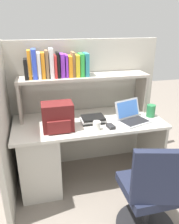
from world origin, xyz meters
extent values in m
plane|color=slate|center=(0.00, 0.00, 0.00)|extent=(8.00, 8.00, 0.00)
cube|color=beige|center=(0.00, 0.00, 0.71)|extent=(1.60, 0.70, 0.03)
cube|color=beige|center=(-0.55, 0.00, 0.35)|extent=(0.40, 0.64, 0.70)
cube|color=beige|center=(0.78, 0.00, 0.35)|extent=(0.03, 0.64, 0.70)
cube|color=#B2ADA0|center=(0.00, 0.38, 0.78)|extent=(1.84, 0.05, 1.55)
cube|color=#B2ADA0|center=(-0.85, -0.05, 0.78)|extent=(0.05, 1.06, 1.55)
cube|color=gray|center=(-0.70, 0.20, 0.94)|extent=(0.03, 0.28, 0.42)
cube|color=gray|center=(0.70, 0.20, 0.94)|extent=(0.03, 0.28, 0.42)
cube|color=#AAA093|center=(0.00, 0.20, 1.17)|extent=(1.44, 0.28, 0.03)
cube|color=black|center=(-0.60, 0.19, 1.28)|extent=(0.03, 0.15, 0.20)
cube|color=orange|center=(-0.56, 0.20, 1.32)|extent=(0.03, 0.15, 0.29)
cube|color=blue|center=(-0.52, 0.21, 1.33)|extent=(0.04, 0.17, 0.30)
cube|color=white|center=(-0.47, 0.21, 1.31)|extent=(0.03, 0.17, 0.26)
cube|color=orange|center=(-0.43, 0.20, 1.31)|extent=(0.04, 0.14, 0.26)
cube|color=olive|center=(-0.39, 0.20, 1.32)|extent=(0.03, 0.15, 0.28)
cube|color=white|center=(-0.34, 0.20, 1.33)|extent=(0.04, 0.14, 0.30)
cube|color=red|center=(-0.31, 0.20, 1.29)|extent=(0.02, 0.18, 0.23)
cube|color=black|center=(-0.28, 0.20, 1.31)|extent=(0.02, 0.15, 0.26)
cube|color=purple|center=(-0.23, 0.21, 1.30)|extent=(0.04, 0.15, 0.24)
cube|color=purple|center=(-0.19, 0.21, 1.30)|extent=(0.02, 0.17, 0.23)
cube|color=orange|center=(-0.15, 0.21, 1.29)|extent=(0.04, 0.17, 0.22)
cube|color=olive|center=(-0.12, 0.20, 1.31)|extent=(0.03, 0.14, 0.25)
cube|color=yellow|center=(-0.08, 0.19, 1.29)|extent=(0.04, 0.15, 0.23)
cube|color=green|center=(-0.03, 0.20, 1.30)|extent=(0.04, 0.16, 0.24)
cube|color=teal|center=(0.02, 0.21, 1.30)|extent=(0.04, 0.18, 0.24)
cube|color=#B7BABF|center=(0.46, -0.16, 0.74)|extent=(0.36, 0.30, 0.02)
cube|color=black|center=(0.46, -0.17, 0.75)|extent=(0.31, 0.25, 0.00)
cube|color=#B7BABF|center=(0.43, -0.05, 0.85)|extent=(0.32, 0.16, 0.19)
cube|color=#3F72CC|center=(0.43, -0.06, 0.85)|extent=(0.28, 0.13, 0.16)
cube|color=#591919|center=(-0.34, -0.13, 0.87)|extent=(0.30, 0.20, 0.28)
cube|color=maroon|center=(-0.34, -0.24, 0.81)|extent=(0.22, 0.04, 0.12)
cube|color=#262628|center=(0.18, -0.23, 0.75)|extent=(0.08, 0.11, 0.03)
cylinder|color=white|center=(0.03, -0.23, 0.77)|extent=(0.08, 0.08, 0.09)
cylinder|color=#26723F|center=(0.71, -0.06, 0.80)|extent=(0.10, 0.10, 0.14)
cube|color=black|center=(0.03, -0.06, 0.74)|extent=(0.23, 0.17, 0.02)
cube|color=white|center=(0.04, -0.06, 0.76)|extent=(0.26, 0.15, 0.02)
cube|color=black|center=(0.04, -0.05, 0.78)|extent=(0.24, 0.18, 0.02)
cylinder|color=#262628|center=(0.32, -0.83, 0.24)|extent=(0.05, 0.05, 0.41)
cube|color=#1E2338|center=(0.32, -0.83, 0.45)|extent=(0.44, 0.44, 0.08)
cube|color=#1E2338|center=(0.27, -1.03, 0.71)|extent=(0.40, 0.16, 0.44)
camera|label=1|loc=(-0.51, -2.14, 1.73)|focal=35.76mm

